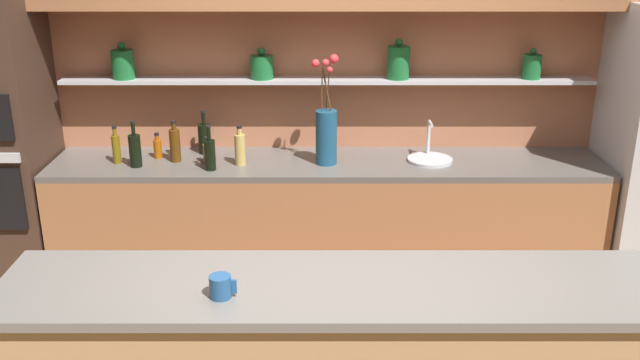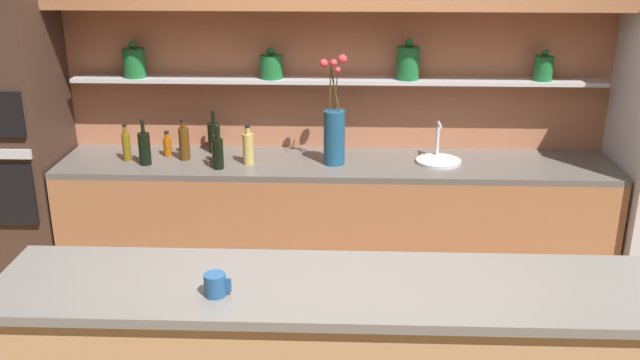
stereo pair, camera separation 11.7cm
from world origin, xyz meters
TOP-DOWN VIEW (x-y plane):
  - back_wall_unit at (-0.00, 1.53)m, footprint 5.20×0.44m
  - back_counter_unit at (-0.08, 1.24)m, footprint 3.59×0.62m
  - oven_tower at (-2.24, 1.24)m, footprint 0.71×0.64m
  - flower_vase at (-0.08, 1.20)m, footprint 0.17×0.14m
  - sink_fixture at (0.59, 1.25)m, footprint 0.29×0.29m
  - bottle_spirit_0 at (-1.06, 1.24)m, footprint 0.07×0.07m
  - bottle_wine_1 at (-0.90, 1.42)m, footprint 0.08×0.08m
  - bottle_sauce_2 at (-1.09, 1.38)m, footprint 0.05×0.05m
  - bottle_sauce_3 at (-0.85, 1.20)m, footprint 0.05×0.05m
  - bottle_oil_4 at (-1.43, 1.21)m, footprint 0.05×0.05m
  - bottle_sauce_5 at (-1.19, 1.31)m, footprint 0.05×0.05m
  - bottle_wine_6 at (-0.81, 1.07)m, footprint 0.07×0.07m
  - bottle_wine_7 at (-1.29, 1.14)m, footprint 0.08×0.08m
  - bottle_spirit_8 at (-0.63, 1.17)m, footprint 0.07×0.07m
  - coffee_mug at (-0.51, -0.71)m, footprint 0.11×0.09m

SIDE VIEW (x-z plane):
  - back_counter_unit at x=-0.08m, z-range 0.00..0.92m
  - sink_fixture at x=0.59m, z-range 0.82..1.07m
  - bottle_sauce_5 at x=-1.19m, z-range 0.90..1.08m
  - bottle_sauce_2 at x=-1.09m, z-range 0.91..1.08m
  - bottle_sauce_3 at x=-0.85m, z-range 0.91..1.08m
  - bottle_oil_4 at x=-1.43m, z-range 0.90..1.14m
  - bottle_wine_6 at x=-0.81m, z-range 0.88..1.17m
  - bottle_wine_1 at x=-0.90m, z-range 0.88..1.17m
  - bottle_spirit_8 at x=-0.63m, z-range 0.90..1.16m
  - bottle_wine_7 at x=-1.29m, z-range 0.88..1.18m
  - bottle_spirit_0 at x=-1.06m, z-range 0.90..1.17m
  - oven_tower at x=-2.24m, z-range 0.00..2.10m
  - coffee_mug at x=-0.51m, z-range 1.02..1.11m
  - flower_vase at x=-0.08m, z-range 0.78..1.48m
  - back_wall_unit at x=0.00m, z-range 0.25..2.85m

